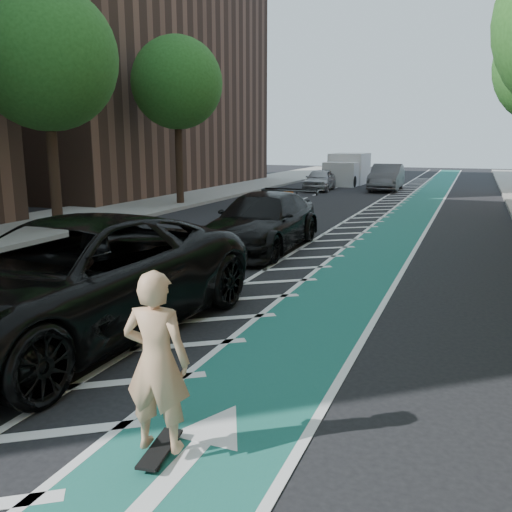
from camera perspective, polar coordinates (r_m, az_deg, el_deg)
The scene contains 18 objects.
ground at distance 9.49m, azimuth -15.11°, elevation -7.82°, with size 120.00×120.00×0.00m, color black.
bike_lane at distance 17.53m, azimuth 13.43°, elevation 1.39°, with size 2.00×90.00×0.01m, color #19594C.
buffer_strip at distance 17.80m, azimuth 8.66°, elevation 1.75°, with size 1.40×90.00×0.01m, color silver.
sidewalk_left at distance 22.92m, azimuth -19.21°, elevation 3.69°, with size 5.00×90.00×0.15m, color gray.
curb_left at distance 21.40m, azimuth -14.24°, elevation 3.45°, with size 0.12×90.00×0.16m, color gray.
building_left_far at distance 39.08m, azimuth -15.37°, elevation 20.29°, with size 14.00×22.00×18.00m, color brown.
tree_l_c at distance 20.32m, azimuth -20.66°, elevation 18.75°, with size 4.20×4.20×7.90m.
tree_l_d at distance 26.79m, azimuth -8.55°, elevation 17.57°, with size 4.20×4.20×7.90m.
skateboard at distance 5.94m, azimuth -10.05°, elevation -19.35°, with size 0.33×0.78×0.10m.
skateboarder at distance 5.51m, azimuth -10.42°, elevation -10.89°, with size 0.68×0.45×1.86m, color tan.
suv_near at distance 9.23m, azimuth -18.96°, elevation -2.32°, with size 3.22×6.98×1.94m, color black.
suv_far at distance 15.93m, azimuth 0.63°, elevation 3.63°, with size 2.28×5.62×1.63m, color black.
car_silver at distance 35.18m, azimuth 6.73°, elevation 7.99°, with size 1.62×4.03×1.37m, color #9B9BA0.
car_grey at distance 35.95m, azimuth 13.58°, elevation 8.06°, with size 1.77×5.07×1.67m, color #535458.
box_truck at distance 40.39m, azimuth 9.59°, elevation 8.90°, with size 2.47×5.33×2.21m.
barrel_a at distance 13.75m, azimuth -12.56°, elevation 0.34°, with size 0.67×0.67×0.91m.
barrel_b at distance 21.28m, azimuth 1.74°, elevation 4.70°, with size 0.66×0.66×0.90m.
barrel_c at distance 24.82m, azimuth 3.30°, elevation 5.80°, with size 0.69×0.69×0.95m.
Camera 1 is at (5.48, -7.06, 3.17)m, focal length 38.00 mm.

